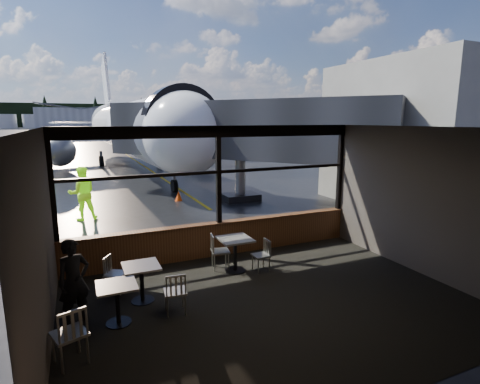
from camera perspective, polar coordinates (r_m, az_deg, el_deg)
ground_plane at (r=129.26m, az=-22.41°, el=8.53°), size 520.00×520.00×0.00m
carpet_floor at (r=7.92m, az=4.82°, el=-16.43°), size 8.00×6.00×0.01m
ceiling at (r=7.04m, az=5.28°, el=9.71°), size 8.00×6.00×0.04m
wall_left at (r=6.47m, az=-28.12°, el=-7.43°), size 0.04×6.00×3.50m
wall_right at (r=9.81m, az=26.02°, el=-1.32°), size 0.04×6.00×3.50m
wall_back at (r=5.01m, az=22.09°, el=-12.14°), size 8.00×0.04×3.50m
window_sill at (r=10.28m, az=-3.18°, el=-7.18°), size 8.00×0.28×0.90m
window_header at (r=9.77m, az=-3.36°, el=9.19°), size 8.00×0.18×0.30m
mullion_left at (r=9.29m, az=-26.77°, el=0.81°), size 0.12×0.12×2.60m
mullion_centre at (r=9.88m, az=-3.29°, el=2.51°), size 0.12×0.12×2.60m
mullion_right at (r=11.83m, az=14.98°, el=3.56°), size 0.12×0.12×2.60m
window_transom at (r=9.86m, az=-3.29°, el=3.08°), size 8.00×0.10×0.08m
airliner at (r=31.07m, az=-16.46°, el=14.01°), size 31.22×37.09×11.07m
jet_bridge at (r=16.28m, az=1.86°, el=7.21°), size 9.70×11.85×5.17m
cafe_table_near at (r=9.21m, az=-0.74°, el=-9.55°), size 0.76×0.76×0.84m
cafe_table_mid at (r=8.04m, az=-14.72°, el=-13.32°), size 0.71×0.71×0.78m
cafe_table_left at (r=7.37m, az=-18.14°, el=-15.94°), size 0.69×0.69×0.76m
chair_near_e at (r=9.23m, az=3.21°, el=-9.67°), size 0.45×0.45×0.79m
chair_near_w at (r=9.36m, az=-3.04°, el=-9.04°), size 0.56×0.56×0.90m
chair_mid_s at (r=7.47m, az=-9.86°, el=-14.79°), size 0.51×0.51×0.85m
chair_mid_w at (r=8.60m, az=-18.41°, el=-11.80°), size 0.61×0.61×0.81m
chair_left_s at (r=6.52m, az=-24.56°, el=-19.14°), size 0.67×0.67×0.96m
passenger at (r=7.54m, az=-23.96°, el=-12.32°), size 0.67×0.57×1.57m
ground_crew at (r=14.89m, az=-22.91°, el=-0.20°), size 1.03×0.84×1.98m
cone_nose at (r=17.32m, az=-9.34°, el=-0.58°), size 0.33×0.33×0.45m
terminal_annex at (r=17.77m, az=25.54°, el=7.81°), size 5.00×7.00×6.00m
hangar_mid at (r=194.19m, az=-23.07°, el=10.50°), size 38.00×15.00×10.00m
hangar_right at (r=197.62m, az=-5.06°, el=11.60°), size 50.00×20.00×12.00m
fuel_tank_a at (r=193.00m, az=-32.04°, el=9.13°), size 8.00×8.00×6.00m
fuel_tank_b at (r=191.88m, az=-29.06°, el=9.41°), size 8.00×8.00×6.00m
fuel_tank_c at (r=191.27m, az=-26.04°, el=9.67°), size 8.00×8.00×6.00m
treeline at (r=219.20m, az=-23.20°, el=10.71°), size 360.00×3.00×12.00m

